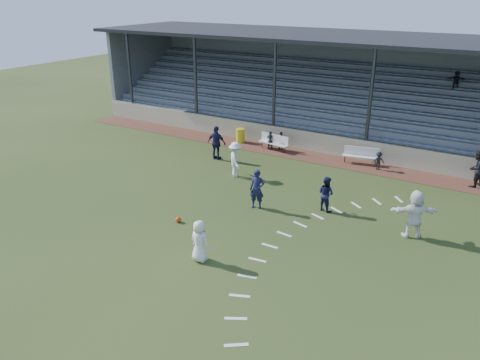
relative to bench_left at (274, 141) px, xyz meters
name	(u,v)px	position (x,y,z in m)	size (l,w,h in m)	color
ground	(209,228)	(2.34, -10.51, -0.58)	(90.00, 90.00, 0.00)	#2C3B18
cinder_track	(309,156)	(2.34, -0.01, -0.57)	(34.00, 2.00, 0.02)	#4F2B1F
retaining_wall	(316,142)	(2.34, 1.04, 0.02)	(34.00, 0.18, 1.20)	beige
bench_left	(274,141)	(0.00, 0.00, 0.00)	(2.04, 0.75, 0.95)	silver
bench_right	(361,154)	(5.36, 0.36, 0.00)	(2.04, 0.88, 0.95)	silver
trash_bin	(240,135)	(-2.59, 0.27, -0.13)	(0.55, 0.55, 0.88)	gold
football	(178,220)	(0.89, -10.75, -0.46)	(0.24, 0.24, 0.24)	#C83A0B
player_white_lead	(200,241)	(3.46, -12.75, 0.22)	(0.79, 0.51, 1.62)	white
player_navy_lead	(257,189)	(3.08, -7.77, 0.33)	(0.67, 0.44, 1.83)	#151739
player_navy_mid	(326,194)	(5.85, -6.39, 0.22)	(0.78, 0.61, 1.61)	#151739
player_white_wing	(235,159)	(0.23, -4.95, 0.36)	(1.22, 0.70, 1.88)	white
player_navy_wing	(217,143)	(-2.10, -3.24, 0.41)	(1.16, 0.48, 1.99)	#151739
player_white_back	(415,214)	(9.76, -6.88, 0.42)	(1.86, 0.59, 2.01)	white
official	(476,169)	(11.30, 0.01, 0.39)	(0.92, 0.72, 1.90)	black
sub_left_near	(270,140)	(-0.20, -0.12, 0.02)	(0.43, 0.28, 1.18)	black
sub_left_far	(281,141)	(0.37, 0.23, 0.01)	(0.67, 0.28, 1.14)	black
sub_right	(378,161)	(6.48, -0.08, -0.06)	(0.65, 0.38, 1.01)	black
grandstand	(344,101)	(2.35, 5.75, 1.62)	(34.60, 9.00, 6.61)	gray
penalty_arc	(300,255)	(6.46, -10.51, -0.58)	(3.89, 14.63, 0.01)	white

